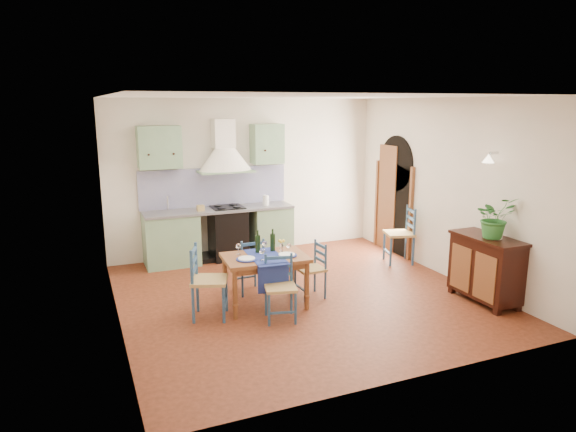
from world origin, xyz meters
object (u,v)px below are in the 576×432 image
object	(u,v)px
potted_plant	(495,217)
sideboard	(486,267)
dining_table	(265,262)
chair_near	(280,287)

from	to	relation	value
potted_plant	sideboard	bearing A→B (deg)	94.16
dining_table	chair_near	distance (m)	0.53
dining_table	chair_near	size ratio (longest dim) A/B	1.39
chair_near	potted_plant	size ratio (longest dim) A/B	1.46
dining_table	chair_near	world-z (taller)	dining_table
sideboard	potted_plant	distance (m)	0.71
dining_table	potted_plant	world-z (taller)	potted_plant
dining_table	potted_plant	size ratio (longest dim) A/B	2.03
chair_near	sideboard	world-z (taller)	sideboard
chair_near	potted_plant	bearing A→B (deg)	-12.21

